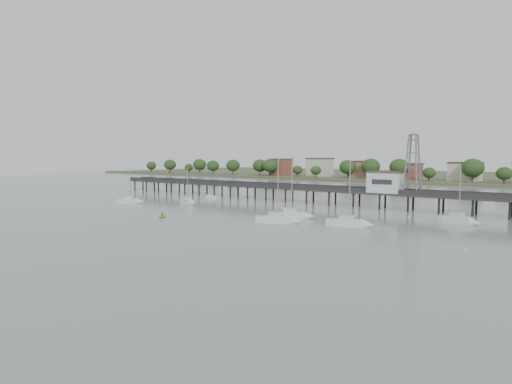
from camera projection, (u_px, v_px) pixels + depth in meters
ground_plane at (117, 231)px, 74.25m from camera, size 500.00×500.00×0.00m
pier at (299, 189)px, 121.32m from camera, size 150.00×5.00×5.50m
pier_building at (386, 182)px, 105.88m from camera, size 8.40×5.40×5.30m
lattice_tower at (413, 164)px, 101.57m from camera, size 3.20×3.20×15.50m
sailboat_c at (296, 215)px, 89.43m from camera, size 8.33×6.87×13.93m
sailboat_b at (189, 202)px, 116.04m from camera, size 6.37×3.20×10.33m
sailboat_d at (354, 223)px, 78.75m from camera, size 8.27×4.95×13.17m
sailboat_a at (133, 201)px, 119.03m from camera, size 6.45×5.68×11.20m
sailboat_e at (462, 221)px, 82.09m from camera, size 7.22×3.02×11.69m
sailboat_f at (282, 220)px, 83.13m from camera, size 8.35×5.47×13.39m
white_tender at (212, 197)px, 132.40m from camera, size 4.19×2.40×1.53m
yellow_dinghy at (162, 217)px, 91.49m from camera, size 1.87×1.52×2.65m
dinghy_occupant at (162, 217)px, 91.49m from camera, size 0.47×1.00×0.23m
mooring_buoys at (249, 213)px, 97.70m from camera, size 94.25×28.08×0.39m
far_shore at (454, 176)px, 263.14m from camera, size 500.00×170.00×10.40m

